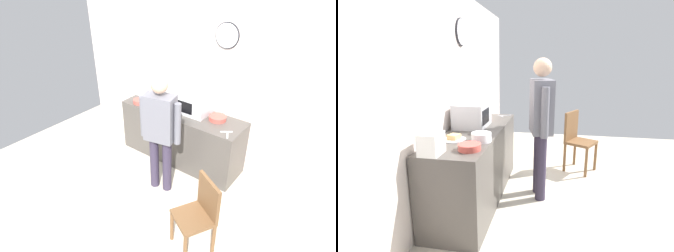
{
  "view_description": "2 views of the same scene",
  "coord_description": "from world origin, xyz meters",
  "views": [
    {
      "loc": [
        1.96,
        -2.06,
        2.93
      ],
      "look_at": [
        -0.26,
        0.84,
        0.81
      ],
      "focal_mm": 30.07,
      "sensor_mm": 36.0,
      "label": 1
    },
    {
      "loc": [
        -3.29,
        0.28,
        1.71
      ],
      "look_at": [
        -0.12,
        0.87,
        0.92
      ],
      "focal_mm": 28.56,
      "sensor_mm": 36.0,
      "label": 2
    }
  ],
  "objects": [
    {
      "name": "salad_bowl",
      "position": [
        -1.01,
        1.05,
        0.92
      ],
      "size": [
        0.22,
        0.22,
        0.06
      ],
      "primitive_type": "cylinder",
      "color": "#C64C42",
      "rests_on": "kitchen_counter"
    },
    {
      "name": "sandwich_plate",
      "position": [
        -0.74,
        1.31,
        0.91
      ],
      "size": [
        0.25,
        0.25,
        0.07
      ],
      "color": "white",
      "rests_on": "kitchen_counter"
    },
    {
      "name": "ground_plane",
      "position": [
        0.0,
        0.0,
        0.0
      ],
      "size": [
        6.0,
        6.0,
        0.0
      ],
      "primitive_type": "plane",
      "color": "beige"
    },
    {
      "name": "cereal_bowl",
      "position": [
        0.31,
        1.32,
        0.93
      ],
      "size": [
        0.26,
        0.26,
        0.06
      ],
      "primitive_type": "cylinder",
      "color": "#C64C42",
      "rests_on": "kitchen_counter"
    },
    {
      "name": "microwave",
      "position": [
        -0.11,
        1.31,
        1.04
      ],
      "size": [
        0.5,
        0.39,
        0.3
      ],
      "color": "silver",
      "rests_on": "kitchen_counter"
    },
    {
      "name": "spoon_utensil",
      "position": [
        0.63,
        1.02,
        0.9
      ],
      "size": [
        0.09,
        0.16,
        0.01
      ],
      "primitive_type": "cube",
      "rotation": [
        0.0,
        0.0,
        2.03
      ],
      "color": "silver",
      "rests_on": "kitchen_counter"
    },
    {
      "name": "fork_utensil",
      "position": [
        0.58,
        1.09,
        0.9
      ],
      "size": [
        0.15,
        0.12,
        0.01
      ],
      "primitive_type": "cube",
      "rotation": [
        0.0,
        0.0,
        0.64
      ],
      "color": "silver",
      "rests_on": "kitchen_counter"
    },
    {
      "name": "mixing_bowl",
      "position": [
        -0.73,
        1.02,
        0.94
      ],
      "size": [
        0.21,
        0.21,
        0.09
      ],
      "primitive_type": "cylinder",
      "color": "white",
      "rests_on": "kitchen_counter"
    },
    {
      "name": "person_standing",
      "position": [
        -0.08,
        0.44,
        1.02
      ],
      "size": [
        0.58,
        0.32,
        1.75
      ],
      "color": "#322A3F",
      "rests_on": "ground_plane"
    },
    {
      "name": "back_wall",
      "position": [
        0.0,
        1.6,
        1.3
      ],
      "size": [
        5.4,
        0.13,
        2.6
      ],
      "color": "silver",
      "rests_on": "ground_plane"
    },
    {
      "name": "toaster",
      "position": [
        -1.19,
        1.35,
        0.99
      ],
      "size": [
        0.22,
        0.18,
        0.2
      ],
      "primitive_type": "cube",
      "color": "silver",
      "rests_on": "kitchen_counter"
    },
    {
      "name": "kitchen_counter",
      "position": [
        -0.27,
        1.22,
        0.45
      ],
      "size": [
        2.05,
        0.62,
        0.89
      ],
      "primitive_type": "cube",
      "color": "#4C4742",
      "rests_on": "ground_plane"
    },
    {
      "name": "wooden_chair",
      "position": [
        0.89,
        -0.08,
        0.52
      ],
      "size": [
        0.54,
        0.54,
        0.94
      ],
      "color": "brown",
      "rests_on": "ground_plane"
    }
  ]
}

